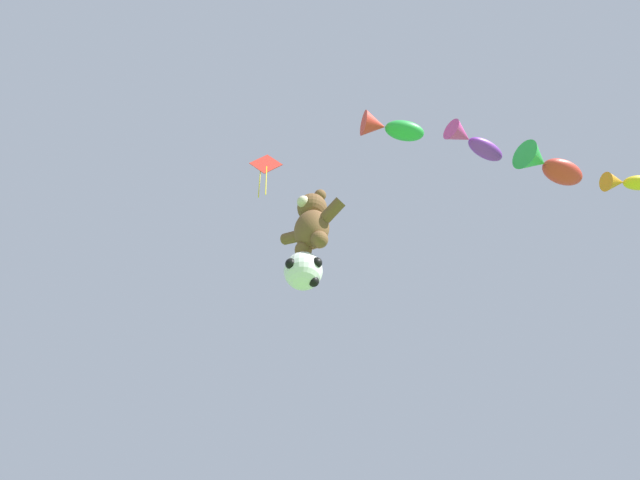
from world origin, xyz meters
TOP-DOWN VIEW (x-y plane):
  - teddy_bear_kite at (1.88, 2.85)m, footprint 1.94×0.86m
  - soccer_ball_kite at (1.57, 2.95)m, footprint 0.96×0.95m
  - fish_kite_emerald at (3.99, 3.76)m, footprint 1.61×1.84m
  - fish_kite_violet at (5.55, 5.86)m, footprint 1.21×2.08m
  - fish_kite_crimson at (6.91, 7.81)m, footprint 1.66×2.35m
  - fish_kite_goldfin at (8.57, 10.38)m, footprint 1.57×1.53m
  - diamond_kite at (-0.15, 2.72)m, footprint 0.82×0.80m

SIDE VIEW (x-z plane):
  - soccer_ball_kite at x=1.57m, z-range 7.75..8.63m
  - teddy_bear_kite at x=1.88m, z-range 8.53..10.49m
  - fish_kite_crimson at x=6.91m, z-range 12.14..13.06m
  - fish_kite_emerald at x=3.99m, z-range 12.46..13.19m
  - fish_kite_goldfin at x=8.57m, z-range 12.61..13.25m
  - fish_kite_violet at x=5.55m, z-range 12.66..13.32m
  - diamond_kite at x=-0.15m, z-range 12.63..14.95m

